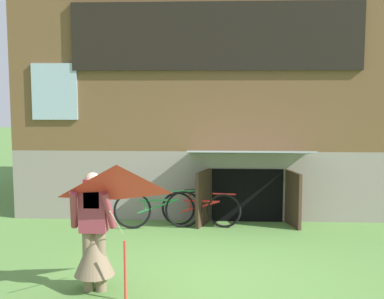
{
  "coord_description": "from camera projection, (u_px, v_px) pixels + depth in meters",
  "views": [
    {
      "loc": [
        0.01,
        -6.7,
        2.52
      ],
      "look_at": [
        -0.36,
        0.95,
        1.66
      ],
      "focal_mm": 46.52,
      "sensor_mm": 36.0,
      "label": 1
    }
  ],
  "objects": [
    {
      "name": "bicycle_red",
      "position": [
        201.0,
        209.0,
        9.45
      ],
      "size": [
        1.53,
        0.26,
        0.7
      ],
      "rotation": [
        0.0,
        0.0,
        -0.14
      ],
      "color": "black",
      "rests_on": "ground_plane"
    },
    {
      "name": "person",
      "position": [
        94.0,
        242.0,
        6.32
      ],
      "size": [
        0.61,
        0.52,
        1.54
      ],
      "rotation": [
        0.0,
        0.0,
        0.38
      ],
      "color": "#7F6B51",
      "rests_on": "ground_plane"
    },
    {
      "name": "kite",
      "position": [
        117.0,
        207.0,
        5.61
      ],
      "size": [
        1.2,
        1.28,
        1.55
      ],
      "color": "red",
      "rests_on": "ground_plane"
    },
    {
      "name": "bicycle_green",
      "position": [
        158.0,
        209.0,
        9.33
      ],
      "size": [
        1.66,
        0.27,
        0.76
      ],
      "rotation": [
        0.0,
        0.0,
        0.13
      ],
      "color": "black",
      "rests_on": "ground_plane"
    },
    {
      "name": "log_house",
      "position": [
        216.0,
        88.0,
        12.01
      ],
      "size": [
        8.15,
        5.96,
        5.29
      ],
      "color": "gray",
      "rests_on": "ground_plane"
    },
    {
      "name": "ground_plane",
      "position": [
        215.0,
        275.0,
        6.93
      ],
      "size": [
        60.0,
        60.0,
        0.0
      ],
      "primitive_type": "plane",
      "color": "#56843D"
    }
  ]
}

